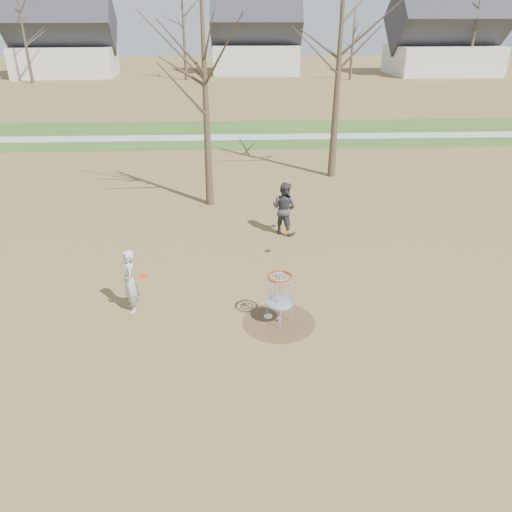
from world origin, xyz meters
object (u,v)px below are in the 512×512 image
at_px(player_standing, 130,281).
at_px(player_throwing, 284,208).
at_px(disc_grounded, 268,316).
at_px(disc_golf_basket, 280,290).

xyz_separation_m(player_standing, player_throwing, (4.34, 4.75, 0.07)).
distance_m(player_standing, disc_grounded, 3.58).
xyz_separation_m(player_standing, disc_grounded, (3.45, -0.49, -0.82)).
bearing_deg(disc_golf_basket, player_throwing, 83.35).
distance_m(player_throwing, disc_golf_basket, 5.53).
height_order(disc_grounded, disc_golf_basket, disc_golf_basket).
bearing_deg(disc_golf_basket, player_standing, 168.67).
height_order(player_standing, player_throwing, player_throwing).
height_order(player_standing, disc_grounded, player_standing).
relative_size(player_standing, disc_golf_basket, 1.24).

